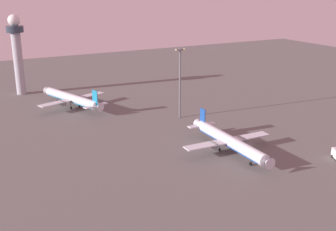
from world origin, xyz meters
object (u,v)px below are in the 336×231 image
(control_tower, at_px, (17,49))
(airplane_terminal_side, at_px, (72,99))
(airplane_far_stand, at_px, (229,141))
(apron_light_west, at_px, (180,79))

(control_tower, relative_size, airplane_terminal_side, 0.96)
(airplane_far_stand, relative_size, apron_light_west, 1.42)
(control_tower, distance_m, airplane_far_stand, 119.07)
(control_tower, bearing_deg, apron_light_west, -54.34)
(airplane_far_stand, xyz_separation_m, apron_light_west, (4.15, 38.99, 12.03))
(airplane_terminal_side, relative_size, apron_light_west, 1.42)
(control_tower, xyz_separation_m, airplane_terminal_side, (15.57, -34.94, -18.11))
(apron_light_west, bearing_deg, airplane_terminal_side, 134.79)
(control_tower, bearing_deg, airplane_terminal_side, -65.98)
(airplane_far_stand, relative_size, airplane_terminal_side, 1.00)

